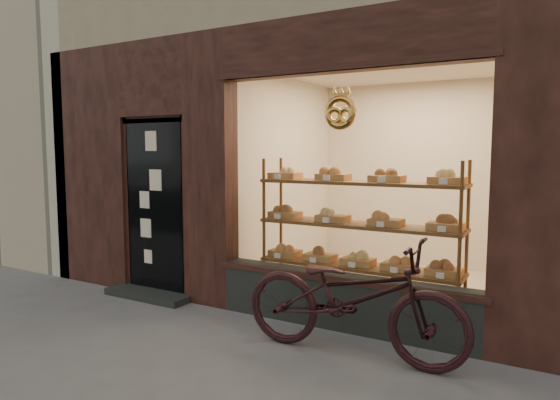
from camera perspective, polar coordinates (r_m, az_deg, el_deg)
The scene contains 3 objects.
neighbor_left at distance 14.60m, azimuth -27.07°, elevation 15.83°, with size 12.00×7.00×9.00m, color beige.
display_shelf at distance 5.41m, azimuth 8.95°, elevation -4.35°, with size 2.20×0.45×1.70m.
bicycle at distance 4.43m, azimuth 8.23°, elevation -10.94°, with size 0.70×2.01×1.06m, color black.
Camera 1 is at (2.35, -2.43, 1.80)m, focal length 32.00 mm.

